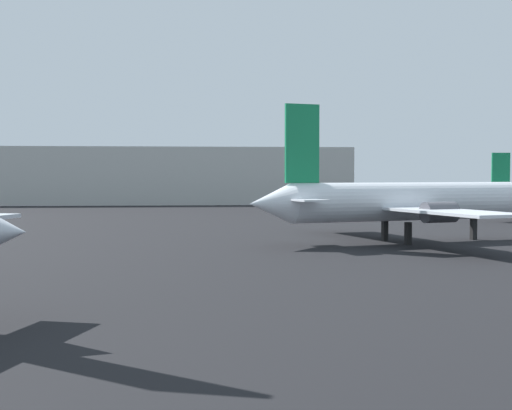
% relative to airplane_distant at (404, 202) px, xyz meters
% --- Properties ---
extents(airplane_distant, '(27.40, 26.48, 10.98)m').
position_rel_airplane_distant_xyz_m(airplane_distant, '(0.00, 0.00, 0.00)').
color(airplane_distant, silver).
rests_on(airplane_distant, ground_plane).
extents(terminal_building, '(89.84, 21.12, 10.53)m').
position_rel_airplane_distant_xyz_m(terminal_building, '(-32.32, 81.49, 1.90)').
color(terminal_building, '#B7B7B2').
rests_on(terminal_building, ground_plane).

